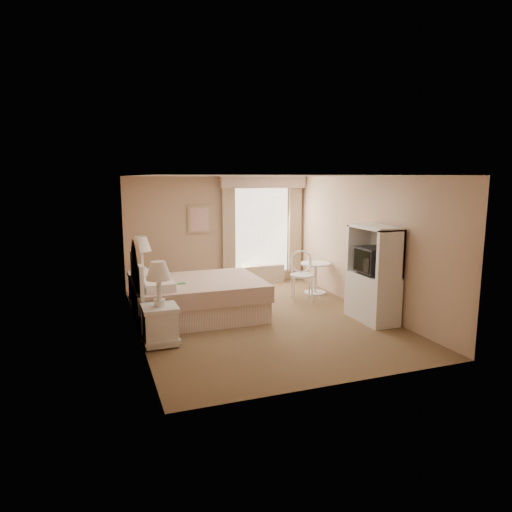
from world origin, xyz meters
name	(u,v)px	position (x,y,z in m)	size (l,w,h in m)	color
room	(260,249)	(0.00, 0.00, 1.25)	(4.21, 5.51, 2.51)	brown
window	(263,226)	(1.05, 2.65, 1.34)	(2.05, 0.22, 2.51)	white
framed_art	(199,219)	(-0.45, 2.71, 1.55)	(0.52, 0.04, 0.62)	tan
bed	(192,297)	(-1.11, 0.51, 0.38)	(2.25, 1.77, 1.57)	tan
nightstand_near	(160,314)	(-1.84, -0.68, 0.47)	(0.52, 0.52, 1.25)	white
nightstand_far	(142,279)	(-1.84, 1.71, 0.50)	(0.55, 0.55, 1.33)	white
round_table	(315,273)	(1.75, 1.31, 0.45)	(0.63, 0.63, 0.67)	silver
cafe_chair	(302,271)	(1.29, 1.04, 0.57)	(0.59, 0.59, 0.99)	silver
armoire	(373,282)	(1.81, -0.73, 0.69)	(0.50, 1.00, 1.67)	white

